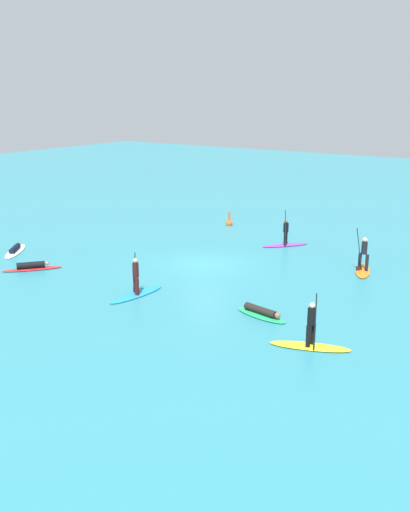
# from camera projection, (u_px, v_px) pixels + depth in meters

# --- Properties ---
(ground_plane) EXTENTS (120.00, 120.00, 0.00)m
(ground_plane) POSITION_uv_depth(u_px,v_px,m) (205.00, 265.00, 31.83)
(ground_plane) COLOR teal
(ground_plane) RESTS_ON ground
(surfer_on_orange_board) EXTENTS (1.62, 2.83, 2.38)m
(surfer_on_orange_board) POSITION_uv_depth(u_px,v_px,m) (363.00, 264.00, 30.50)
(surfer_on_orange_board) COLOR orange
(surfer_on_orange_board) RESTS_ON ground_plane
(surfer_on_red_board) EXTENTS (2.40, 2.75, 0.44)m
(surfer_on_red_board) POSITION_uv_depth(u_px,v_px,m) (32.00, 267.00, 30.87)
(surfer_on_red_board) COLOR red
(surfer_on_red_board) RESTS_ON ground_plane
(surfer_on_white_board) EXTENTS (2.56, 3.09, 0.39)m
(surfer_on_white_board) POSITION_uv_depth(u_px,v_px,m) (15.00, 250.00, 34.36)
(surfer_on_white_board) COLOR white
(surfer_on_white_board) RESTS_ON ground_plane
(surfer_on_green_board) EXTENTS (2.65, 1.23, 0.42)m
(surfer_on_green_board) POSITION_uv_depth(u_px,v_px,m) (261.00, 313.00, 24.48)
(surfer_on_green_board) COLOR #23B266
(surfer_on_green_board) RESTS_ON ground_plane
(surfer_on_purple_board) EXTENTS (2.40, 2.71, 2.31)m
(surfer_on_purple_board) POSITION_uv_depth(u_px,v_px,m) (285.00, 239.00, 35.62)
(surfer_on_purple_board) COLOR purple
(surfer_on_purple_board) RESTS_ON ground_plane
(surfer_on_yellow_board) EXTENTS (3.08, 1.76, 2.30)m
(surfer_on_yellow_board) POSITION_uv_depth(u_px,v_px,m) (311.00, 338.00, 21.40)
(surfer_on_yellow_board) COLOR yellow
(surfer_on_yellow_board) RESTS_ON ground_plane
(surfer_on_blue_board) EXTENTS (1.08, 3.30, 2.04)m
(surfer_on_blue_board) POSITION_uv_depth(u_px,v_px,m) (136.00, 287.00, 26.96)
(surfer_on_blue_board) COLOR #1E8CD1
(surfer_on_blue_board) RESTS_ON ground_plane
(marker_buoy) EXTENTS (0.49, 0.49, 1.07)m
(marker_buoy) POSITION_uv_depth(u_px,v_px,m) (229.00, 223.00, 41.22)
(marker_buoy) COLOR #E55119
(marker_buoy) RESTS_ON ground_plane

